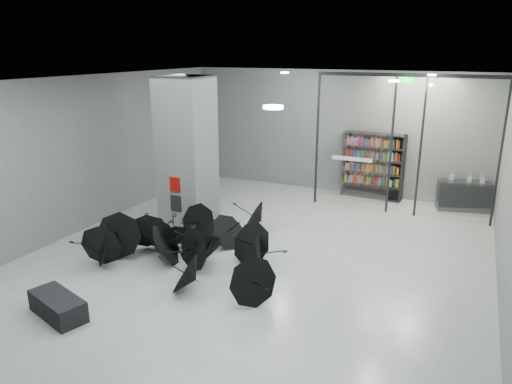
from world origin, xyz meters
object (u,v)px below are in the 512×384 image
at_px(bench, 58,306).
at_px(umbrella_cluster, 185,249).
at_px(column, 187,155).
at_px(shop_counter, 464,196).
at_px(bookshelf, 373,166).

xyz_separation_m(bench, umbrella_cluster, (0.81, 2.94, 0.10)).
bearing_deg(column, shop_counter, 34.90).
xyz_separation_m(bookshelf, umbrella_cluster, (-2.82, -6.64, -0.76)).
xyz_separation_m(column, shop_counter, (6.64, 4.64, -1.56)).
bearing_deg(bench, shop_counter, 73.18).
distance_m(column, shop_counter, 8.25).
xyz_separation_m(bookshelf, shop_counter, (2.75, -0.11, -0.61)).
height_order(bench, shop_counter, shop_counter).
distance_m(bookshelf, shop_counter, 2.82).
height_order(bench, bookshelf, bookshelf).
relative_size(bookshelf, shop_counter, 1.43).
relative_size(bookshelf, umbrella_cluster, 0.42).
bearing_deg(shop_counter, umbrella_cluster, -144.04).
relative_size(column, umbrella_cluster, 0.81).
height_order(bookshelf, shop_counter, bookshelf).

